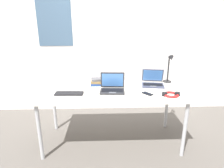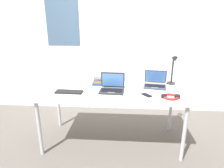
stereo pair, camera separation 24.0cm
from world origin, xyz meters
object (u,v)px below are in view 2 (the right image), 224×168
(laptop_back_right, at_px, (155,83))
(cell_phone, at_px, (147,95))
(desk_lamp, at_px, (173,71))
(book_stack, at_px, (100,81))
(computer_mouse, at_px, (115,82))
(headphones, at_px, (171,97))
(laptop_far_corner, at_px, (112,88))
(external_keyboard, at_px, (69,92))

(laptop_back_right, distance_m, cell_phone, 0.36)
(desk_lamp, distance_m, book_stack, 1.00)
(computer_mouse, height_order, headphones, headphones)
(laptop_far_corner, bearing_deg, computer_mouse, 86.49)
(computer_mouse, bearing_deg, desk_lamp, 12.94)
(external_keyboard, distance_m, computer_mouse, 0.67)
(desk_lamp, height_order, laptop_far_corner, desk_lamp)
(external_keyboard, bearing_deg, laptop_far_corner, 11.54)
(cell_phone, relative_size, headphones, 0.64)
(external_keyboard, bearing_deg, laptop_back_right, 17.68)
(external_keyboard, bearing_deg, headphones, -2.32)
(desk_lamp, height_order, computer_mouse, desk_lamp)
(external_keyboard, bearing_deg, desk_lamp, 19.01)
(laptop_far_corner, xyz_separation_m, external_keyboard, (-0.52, -0.09, -0.04))
(laptop_back_right, height_order, computer_mouse, laptop_back_right)
(laptop_far_corner, relative_size, headphones, 1.45)
(desk_lamp, height_order, book_stack, desk_lamp)
(laptop_far_corner, height_order, cell_phone, laptop_far_corner)
(laptop_far_corner, bearing_deg, laptop_back_right, 21.10)
(laptop_far_corner, xyz_separation_m, computer_mouse, (0.02, 0.31, -0.03))
(external_keyboard, distance_m, headphones, 1.20)
(computer_mouse, distance_m, book_stack, 0.21)
(laptop_back_right, relative_size, book_stack, 1.54)
(computer_mouse, bearing_deg, external_keyboard, -131.35)
(desk_lamp, xyz_separation_m, external_keyboard, (-1.31, -0.40, -0.19))
(book_stack, bearing_deg, laptop_back_right, -3.16)
(laptop_back_right, relative_size, computer_mouse, 3.40)
(cell_phone, xyz_separation_m, book_stack, (-0.60, 0.37, 0.04))
(computer_mouse, bearing_deg, book_stack, -153.68)
(laptop_far_corner, height_order, computer_mouse, laptop_far_corner)
(laptop_far_corner, xyz_separation_m, cell_phone, (0.41, -0.12, -0.04))
(external_keyboard, distance_m, book_stack, 0.48)
(cell_phone, distance_m, headphones, 0.27)
(computer_mouse, bearing_deg, cell_phone, -34.79)
(headphones, bearing_deg, external_keyboard, 175.69)
(external_keyboard, bearing_deg, book_stack, 48.11)
(external_keyboard, height_order, headphones, headphones)
(desk_lamp, xyz_separation_m, laptop_far_corner, (-0.80, -0.32, -0.15))
(desk_lamp, distance_m, laptop_far_corner, 0.87)
(book_stack, bearing_deg, cell_phone, -31.85)
(laptop_far_corner, height_order, laptop_back_right, laptop_far_corner)
(desk_lamp, xyz_separation_m, cell_phone, (-0.38, -0.43, -0.19))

